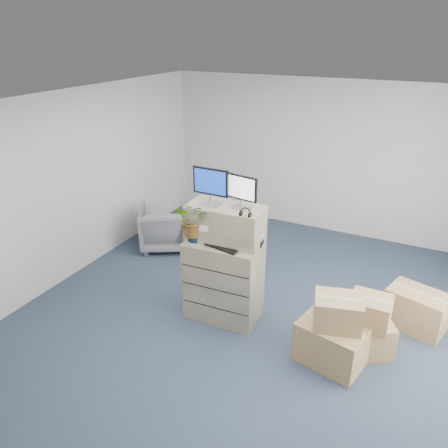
% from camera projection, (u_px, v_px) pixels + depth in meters
% --- Properties ---
extents(ground, '(7.00, 7.00, 0.00)m').
position_uv_depth(ground, '(245.00, 328.00, 5.70)').
color(ground, '#263346').
rests_on(ground, ground).
extents(wall_back, '(6.00, 0.02, 2.80)m').
position_uv_depth(wall_back, '(325.00, 158.00, 7.98)').
color(wall_back, beige).
rests_on(wall_back, ground).
extents(filing_cabinet_lower, '(0.98, 0.63, 1.10)m').
position_uv_depth(filing_cabinet_lower, '(224.00, 280.00, 5.73)').
color(filing_cabinet_lower, gray).
rests_on(filing_cabinet_lower, ground).
extents(filing_cabinet_upper, '(0.97, 0.52, 0.47)m').
position_uv_depth(filing_cabinet_upper, '(225.00, 224.00, 5.45)').
color(filing_cabinet_upper, gray).
rests_on(filing_cabinet_upper, filing_cabinet_lower).
extents(monitor_left, '(0.47, 0.18, 0.47)m').
position_uv_depth(monitor_left, '(211.00, 184.00, 5.30)').
color(monitor_left, '#99999E').
rests_on(monitor_left, filing_cabinet_upper).
extents(monitor_right, '(0.42, 0.20, 0.41)m').
position_uv_depth(monitor_right, '(242.00, 190.00, 5.20)').
color(monitor_right, '#99999E').
rests_on(monitor_right, filing_cabinet_upper).
extents(headphones, '(0.14, 0.02, 0.14)m').
position_uv_depth(headphones, '(245.00, 213.00, 5.06)').
color(headphones, black).
rests_on(headphones, filing_cabinet_upper).
extents(keyboard, '(0.53, 0.31, 0.03)m').
position_uv_depth(keyboard, '(222.00, 246.00, 5.39)').
color(keyboard, black).
rests_on(keyboard, filing_cabinet_lower).
extents(mouse, '(0.12, 0.09, 0.04)m').
position_uv_depth(mouse, '(245.00, 250.00, 5.27)').
color(mouse, silver).
rests_on(mouse, filing_cabinet_lower).
extents(water_bottle, '(0.07, 0.07, 0.26)m').
position_uv_depth(water_bottle, '(234.00, 233.00, 5.45)').
color(water_bottle, gray).
rests_on(water_bottle, filing_cabinet_lower).
extents(phone_dock, '(0.06, 0.05, 0.13)m').
position_uv_depth(phone_dock, '(221.00, 237.00, 5.55)').
color(phone_dock, silver).
rests_on(phone_dock, filing_cabinet_lower).
extents(external_drive, '(0.25, 0.20, 0.07)m').
position_uv_depth(external_drive, '(254.00, 242.00, 5.45)').
color(external_drive, black).
rests_on(external_drive, filing_cabinet_lower).
extents(tissue_box, '(0.24, 0.12, 0.09)m').
position_uv_depth(tissue_box, '(253.00, 235.00, 5.43)').
color(tissue_box, '#396BC4').
rests_on(tissue_box, external_drive).
extents(potted_plant, '(0.44, 0.49, 0.45)m').
position_uv_depth(potted_plant, '(194.00, 223.00, 5.41)').
color(potted_plant, '#96AA89').
rests_on(potted_plant, filing_cabinet_lower).
extents(office_chair, '(1.07, 1.05, 0.82)m').
position_uv_depth(office_chair, '(164.00, 225.00, 7.65)').
color(office_chair, '#5D5E62').
rests_on(office_chair, ground).
extents(cardboard_boxes, '(1.65, 1.81, 0.87)m').
position_uv_depth(cardboard_boxes, '(365.00, 325.00, 5.24)').
color(cardboard_boxes, olive).
rests_on(cardboard_boxes, ground).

